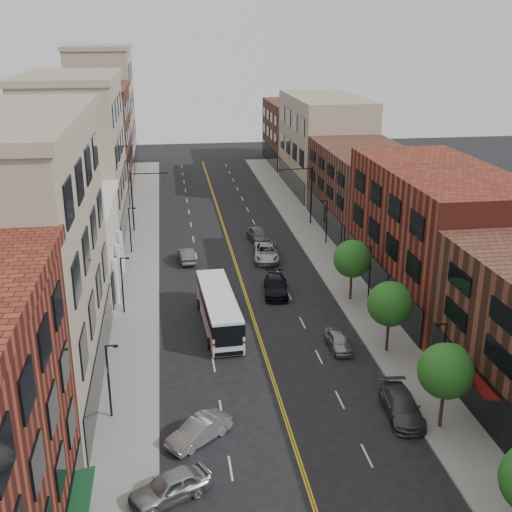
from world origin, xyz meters
name	(u,v)px	position (x,y,z in m)	size (l,w,h in m)	color
ground	(307,485)	(0.00, 0.00, 0.00)	(220.00, 220.00, 0.00)	black
sidewalk_left	(140,268)	(-10.00, 35.00, 0.07)	(4.00, 110.00, 0.15)	gray
sidewalk_right	(328,259)	(10.00, 35.00, 0.07)	(4.00, 110.00, 0.15)	gray
bldg_l_tanoffice	(13,264)	(-17.00, 13.00, 9.00)	(10.00, 22.00, 18.00)	gray
bldg_l_white	(60,248)	(-17.00, 31.00, 4.00)	(10.00, 14.00, 8.00)	silver
bldg_l_far_a	(77,160)	(-17.00, 48.00, 9.00)	(10.00, 20.00, 18.00)	gray
bldg_l_far_b	(94,144)	(-17.00, 68.00, 7.50)	(10.00, 20.00, 15.00)	#522E20
bldg_l_far_c	(103,111)	(-17.00, 86.00, 10.00)	(10.00, 16.00, 20.00)	gray
bldg_r_mid	(436,234)	(17.00, 24.00, 6.00)	(10.00, 22.00, 12.00)	maroon
bldg_r_far_a	(366,190)	(17.00, 45.00, 5.00)	(10.00, 20.00, 10.00)	#522E20
bldg_r_far_b	(324,144)	(17.00, 66.00, 7.00)	(10.00, 22.00, 14.00)	gray
bldg_r_far_c	(297,133)	(17.00, 86.00, 5.50)	(10.00, 18.00, 11.00)	#522E20
tree_r_1	(447,369)	(9.39, 4.07, 4.13)	(3.40, 3.40, 5.59)	black
tree_r_2	(391,303)	(9.39, 14.07, 4.13)	(3.40, 3.40, 5.59)	black
tree_r_3	(353,258)	(9.39, 24.07, 4.13)	(3.40, 3.40, 5.59)	black
lamp_l_1	(109,377)	(-10.95, 8.00, 2.97)	(0.81, 0.55, 5.05)	black
lamp_l_2	(123,282)	(-10.95, 24.00, 2.97)	(0.81, 0.55, 5.05)	black
lamp_l_3	(130,227)	(-10.95, 40.00, 2.97)	(0.81, 0.55, 5.05)	black
lamp_r_1	(443,353)	(10.95, 8.00, 2.97)	(0.81, 0.55, 5.05)	black
lamp_r_2	(369,269)	(10.95, 24.00, 2.97)	(0.81, 0.55, 5.05)	black
lamp_r_3	(326,219)	(10.95, 40.00, 2.97)	(0.81, 0.55, 5.05)	black
signal_mast_left	(138,194)	(-10.27, 48.00, 4.65)	(4.49, 0.18, 7.20)	black
signal_mast_right	(306,189)	(10.27, 48.00, 4.65)	(4.49, 0.18, 7.20)	black
city_bus	(219,308)	(-3.04, 20.34, 1.70)	(3.17, 11.52, 2.93)	white
car_angle_a	(170,487)	(-7.40, 0.00, 0.76)	(1.79, 4.46, 1.52)	#93979A
car_angle_b	(199,431)	(-5.60, 4.83, 0.70)	(1.49, 4.27, 1.41)	#B7B9BF
car_parked_mid	(402,406)	(7.40, 5.60, 0.74)	(2.07, 5.10, 1.48)	#434347
car_parked_far	(339,341)	(5.80, 15.09, 0.65)	(1.55, 3.84, 1.31)	#929398
car_lane_behind	(186,256)	(-5.09, 36.34, 0.71)	(1.51, 4.34, 1.43)	#454549
car_lane_a	(276,286)	(2.82, 26.50, 0.77)	(2.17, 5.34, 1.55)	black
car_lane_b	(266,252)	(3.44, 35.93, 0.80)	(2.66, 5.78, 1.61)	#A5A6AC
car_lane_c	(258,235)	(3.42, 42.05, 0.81)	(1.91, 4.74, 1.61)	#58575D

